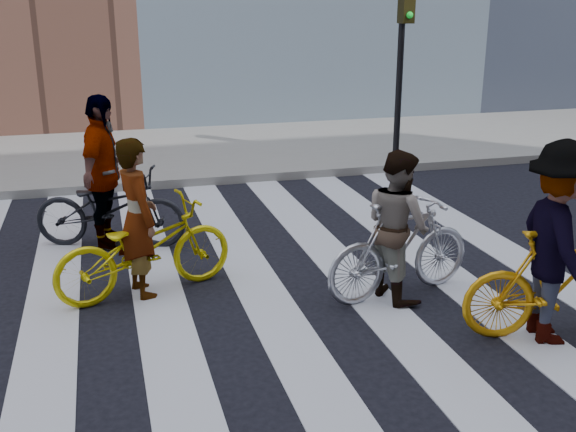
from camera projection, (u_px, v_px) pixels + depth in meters
name	position (u px, v px, depth m)	size (l,w,h in m)	color
ground	(219.00, 314.00, 6.88)	(100.00, 100.00, 0.00)	black
sidewalk_far	(154.00, 154.00, 13.74)	(100.00, 5.00, 0.15)	gray
zebra_crosswalk	(219.00, 313.00, 6.88)	(8.25, 10.00, 0.01)	silver
traffic_signal	(403.00, 46.00, 12.21)	(0.22, 0.42, 3.33)	black
bike_yellow_left	(144.00, 249.00, 7.22)	(0.69, 1.97, 1.04)	#D3C20B
bike_silver_mid	(400.00, 248.00, 7.16)	(0.51, 1.80, 1.08)	#B8B9C2
bike_yellow_right	(558.00, 285.00, 6.25)	(0.50, 1.78, 1.07)	orange
bike_dark_rear	(110.00, 208.00, 8.64)	(0.68, 1.95, 1.02)	black
rider_left	(138.00, 218.00, 7.10)	(0.63, 0.41, 1.73)	slate
rider_mid	(397.00, 225.00, 7.07)	(0.78, 0.61, 1.61)	slate
rider_right	(559.00, 243.00, 6.11)	(1.23, 0.71, 1.90)	slate
rider_rear	(103.00, 173.00, 8.49)	(1.15, 0.48, 1.97)	slate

